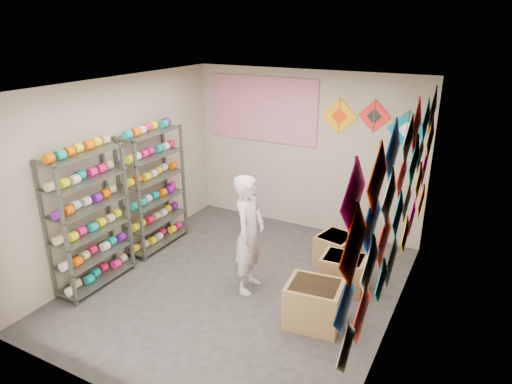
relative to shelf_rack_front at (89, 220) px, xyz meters
The scene contains 12 objects.
ground 2.19m from the shelf_rack_front, 25.53° to the left, with size 4.50×4.50×0.00m, color #2C2926.
room_walls 2.09m from the shelf_rack_front, 25.53° to the left, with size 4.50×4.50×4.50m.
shelf_rack_front is the anchor object (origin of this frame).
shelf_rack_back 1.30m from the shelf_rack_front, 90.00° to the left, with size 0.40×1.10×1.90m, color #4C5147.
string_spools 0.66m from the shelf_rack_front, 90.00° to the left, with size 0.12×2.36×0.12m.
kite_wall_display 3.92m from the shelf_rack_front, 12.43° to the left, with size 0.05×4.29×2.09m.
back_wall_kites 4.34m from the shelf_rack_front, 47.16° to the left, with size 1.65×0.02×0.71m.
poster 3.40m from the shelf_rack_front, 72.35° to the left, with size 2.00×0.01×1.10m, color #9550AF.
shopkeeper 2.12m from the shelf_rack_front, 24.72° to the left, with size 0.46×0.63×1.62m, color beige.
carton_a 3.10m from the shelf_rack_front, 10.76° to the left, with size 0.64×0.53×0.53m, color olive.
carton_b 3.45m from the shelf_rack_front, 26.04° to the left, with size 0.57×0.47×0.47m, color olive.
carton_c 3.50m from the shelf_rack_front, 37.07° to the left, with size 0.48×0.53×0.46m, color olive.
Camera 1 is at (2.73, -4.66, 3.42)m, focal length 32.00 mm.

